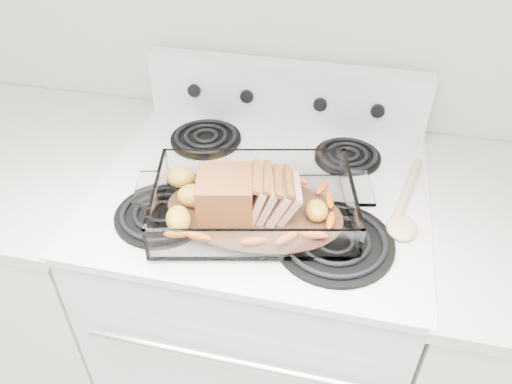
% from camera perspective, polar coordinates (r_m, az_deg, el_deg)
% --- Properties ---
extents(electric_range, '(0.78, 0.70, 1.12)m').
position_cam_1_polar(electric_range, '(1.52, 0.54, -12.79)').
color(electric_range, silver).
rests_on(electric_range, ground).
extents(counter_left, '(0.58, 0.68, 0.93)m').
position_cam_1_polar(counter_left, '(1.74, -21.57, -8.39)').
color(counter_left, silver).
rests_on(counter_left, ground).
extents(counter_right, '(0.58, 0.68, 0.93)m').
position_cam_1_polar(counter_right, '(1.59, 25.76, -16.20)').
color(counter_right, silver).
rests_on(counter_right, ground).
extents(baking_dish, '(0.42, 0.28, 0.08)m').
position_cam_1_polar(baking_dish, '(1.08, -0.24, -1.75)').
color(baking_dish, white).
rests_on(baking_dish, electric_range).
extents(pork_roast, '(0.22, 0.12, 0.09)m').
position_cam_1_polar(pork_roast, '(1.07, -1.87, -0.18)').
color(pork_roast, brown).
rests_on(pork_roast, baking_dish).
extents(roast_vegetables, '(0.36, 0.20, 0.04)m').
position_cam_1_polar(roast_vegetables, '(1.11, -0.01, -0.25)').
color(roast_vegetables, '#CC5B17').
rests_on(roast_vegetables, baking_dish).
extents(wooden_spoon, '(0.08, 0.30, 0.02)m').
position_cam_1_polar(wooden_spoon, '(1.16, 16.60, -1.95)').
color(wooden_spoon, beige).
rests_on(wooden_spoon, electric_range).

